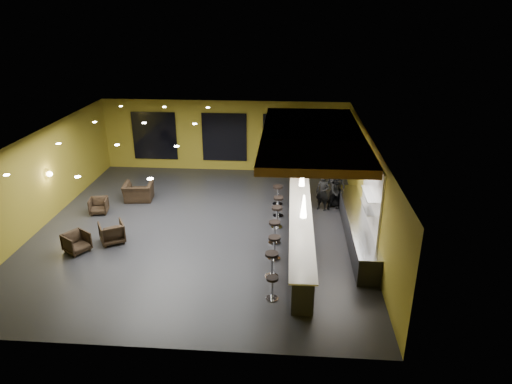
# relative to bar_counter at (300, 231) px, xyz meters

# --- Properties ---
(floor) EXTENTS (12.00, 13.00, 0.10)m
(floor) POSITION_rel_bar_counter_xyz_m (-3.65, 1.00, -0.55)
(floor) COLOR black
(floor) RESTS_ON ground
(ceiling) EXTENTS (12.00, 13.00, 0.10)m
(ceiling) POSITION_rel_bar_counter_xyz_m (-3.65, 1.00, 3.05)
(ceiling) COLOR black
(wall_back) EXTENTS (12.00, 0.10, 3.50)m
(wall_back) POSITION_rel_bar_counter_xyz_m (-3.65, 7.55, 1.25)
(wall_back) COLOR olive
(wall_back) RESTS_ON floor
(wall_front) EXTENTS (12.00, 0.10, 3.50)m
(wall_front) POSITION_rel_bar_counter_xyz_m (-3.65, -5.55, 1.25)
(wall_front) COLOR olive
(wall_front) RESTS_ON floor
(wall_left) EXTENTS (0.10, 13.00, 3.50)m
(wall_left) POSITION_rel_bar_counter_xyz_m (-9.70, 1.00, 1.25)
(wall_left) COLOR olive
(wall_left) RESTS_ON floor
(wall_right) EXTENTS (0.10, 13.00, 3.50)m
(wall_right) POSITION_rel_bar_counter_xyz_m (2.40, 1.00, 1.25)
(wall_right) COLOR olive
(wall_right) RESTS_ON floor
(wood_soffit) EXTENTS (3.60, 8.00, 0.28)m
(wood_soffit) POSITION_rel_bar_counter_xyz_m (0.35, 2.00, 2.86)
(wood_soffit) COLOR brown
(wood_soffit) RESTS_ON ceiling
(window_left) EXTENTS (2.20, 0.06, 2.40)m
(window_left) POSITION_rel_bar_counter_xyz_m (-7.15, 7.44, 1.20)
(window_left) COLOR black
(window_left) RESTS_ON wall_back
(window_center) EXTENTS (2.20, 0.06, 2.40)m
(window_center) POSITION_rel_bar_counter_xyz_m (-3.65, 7.44, 1.20)
(window_center) COLOR black
(window_center) RESTS_ON wall_back
(window_right) EXTENTS (2.20, 0.06, 2.40)m
(window_right) POSITION_rel_bar_counter_xyz_m (-0.65, 7.44, 1.20)
(window_right) COLOR black
(window_right) RESTS_ON wall_back
(tile_backsplash) EXTENTS (0.06, 3.20, 2.40)m
(tile_backsplash) POSITION_rel_bar_counter_xyz_m (2.31, 0.00, 1.50)
(tile_backsplash) COLOR white
(tile_backsplash) RESTS_ON wall_right
(bar_counter) EXTENTS (0.60, 8.00, 1.00)m
(bar_counter) POSITION_rel_bar_counter_xyz_m (0.00, 0.00, 0.00)
(bar_counter) COLOR black
(bar_counter) RESTS_ON floor
(bar_top) EXTENTS (0.78, 8.10, 0.05)m
(bar_top) POSITION_rel_bar_counter_xyz_m (0.00, 0.00, 0.52)
(bar_top) COLOR silver
(bar_top) RESTS_ON bar_counter
(prep_counter) EXTENTS (0.70, 6.00, 0.86)m
(prep_counter) POSITION_rel_bar_counter_xyz_m (2.00, 0.50, -0.07)
(prep_counter) COLOR black
(prep_counter) RESTS_ON floor
(prep_top) EXTENTS (0.72, 6.00, 0.03)m
(prep_top) POSITION_rel_bar_counter_xyz_m (2.00, 0.50, 0.39)
(prep_top) COLOR silver
(prep_top) RESTS_ON prep_counter
(wall_shelf_lower) EXTENTS (0.30, 1.50, 0.03)m
(wall_shelf_lower) POSITION_rel_bar_counter_xyz_m (2.17, -0.20, 1.10)
(wall_shelf_lower) COLOR silver
(wall_shelf_lower) RESTS_ON wall_right
(wall_shelf_upper) EXTENTS (0.30, 1.50, 0.03)m
(wall_shelf_upper) POSITION_rel_bar_counter_xyz_m (2.17, -0.20, 1.55)
(wall_shelf_upper) COLOR silver
(wall_shelf_upper) RESTS_ON wall_right
(column) EXTENTS (0.60, 0.60, 3.50)m
(column) POSITION_rel_bar_counter_xyz_m (0.00, 4.60, 1.25)
(column) COLOR #A86025
(column) RESTS_ON floor
(wall_sconce) EXTENTS (0.22, 0.22, 0.22)m
(wall_sconce) POSITION_rel_bar_counter_xyz_m (-9.53, 1.50, 1.30)
(wall_sconce) COLOR #FFE5B2
(wall_sconce) RESTS_ON wall_left
(pendant_0) EXTENTS (0.20, 0.20, 0.70)m
(pendant_0) POSITION_rel_bar_counter_xyz_m (0.00, -2.00, 1.85)
(pendant_0) COLOR white
(pendant_0) RESTS_ON wood_soffit
(pendant_1) EXTENTS (0.20, 0.20, 0.70)m
(pendant_1) POSITION_rel_bar_counter_xyz_m (0.00, 0.50, 1.85)
(pendant_1) COLOR white
(pendant_1) RESTS_ON wood_soffit
(pendant_2) EXTENTS (0.20, 0.20, 0.70)m
(pendant_2) POSITION_rel_bar_counter_xyz_m (0.00, 3.00, 1.85)
(pendant_2) COLOR white
(pendant_2) RESTS_ON wood_soffit
(staff_a) EXTENTS (0.66, 0.57, 1.53)m
(staff_a) POSITION_rel_bar_counter_xyz_m (0.94, 2.96, 0.27)
(staff_a) COLOR black
(staff_a) RESTS_ON floor
(staff_b) EXTENTS (0.88, 0.76, 1.54)m
(staff_b) POSITION_rel_bar_counter_xyz_m (1.52, 3.02, 0.27)
(staff_b) COLOR black
(staff_b) RESTS_ON floor
(staff_c) EXTENTS (1.01, 0.83, 1.77)m
(staff_c) POSITION_rel_bar_counter_xyz_m (1.48, 3.36, 0.38)
(staff_c) COLOR black
(staff_c) RESTS_ON floor
(armchair_a) EXTENTS (1.03, 1.02, 0.68)m
(armchair_a) POSITION_rel_bar_counter_xyz_m (-7.54, -1.07, -0.16)
(armchair_a) COLOR black
(armchair_a) RESTS_ON floor
(armchair_b) EXTENTS (1.10, 1.11, 0.74)m
(armchair_b) POSITION_rel_bar_counter_xyz_m (-6.58, -0.33, -0.13)
(armchair_b) COLOR black
(armchair_b) RESTS_ON floor
(armchair_c) EXTENTS (0.80, 0.82, 0.64)m
(armchair_c) POSITION_rel_bar_counter_xyz_m (-7.99, 1.97, -0.18)
(armchair_c) COLOR black
(armchair_c) RESTS_ON floor
(armchair_d) EXTENTS (1.29, 1.15, 0.77)m
(armchair_d) POSITION_rel_bar_counter_xyz_m (-6.80, 3.34, -0.12)
(armchair_d) COLOR black
(armchair_d) RESTS_ON floor
(bar_stool_0) EXTENTS (0.36, 0.36, 0.72)m
(bar_stool_0) POSITION_rel_bar_counter_xyz_m (-0.84, -3.27, -0.04)
(bar_stool_0) COLOR silver
(bar_stool_0) RESTS_ON floor
(bar_stool_1) EXTENTS (0.43, 0.43, 0.85)m
(bar_stool_1) POSITION_rel_bar_counter_xyz_m (-0.90, -2.16, 0.04)
(bar_stool_1) COLOR silver
(bar_stool_1) RESTS_ON floor
(bar_stool_2) EXTENTS (0.42, 0.42, 0.82)m
(bar_stool_2) POSITION_rel_bar_counter_xyz_m (-0.86, -1.08, 0.03)
(bar_stool_2) COLOR silver
(bar_stool_2) RESTS_ON floor
(bar_stool_3) EXTENTS (0.42, 0.42, 0.83)m
(bar_stool_3) POSITION_rel_bar_counter_xyz_m (-0.89, -0.00, 0.03)
(bar_stool_3) COLOR silver
(bar_stool_3) RESTS_ON floor
(bar_stool_4) EXTENTS (0.43, 0.43, 0.84)m
(bar_stool_4) POSITION_rel_bar_counter_xyz_m (-0.85, 1.22, 0.04)
(bar_stool_4) COLOR silver
(bar_stool_4) RESTS_ON floor
(bar_stool_5) EXTENTS (0.41, 0.41, 0.82)m
(bar_stool_5) POSITION_rel_bar_counter_xyz_m (-0.82, 2.20, 0.02)
(bar_stool_5) COLOR silver
(bar_stool_5) RESTS_ON floor
(bar_stool_6) EXTENTS (0.42, 0.42, 0.83)m
(bar_stool_6) POSITION_rel_bar_counter_xyz_m (-0.88, 3.35, 0.03)
(bar_stool_6) COLOR silver
(bar_stool_6) RESTS_ON floor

